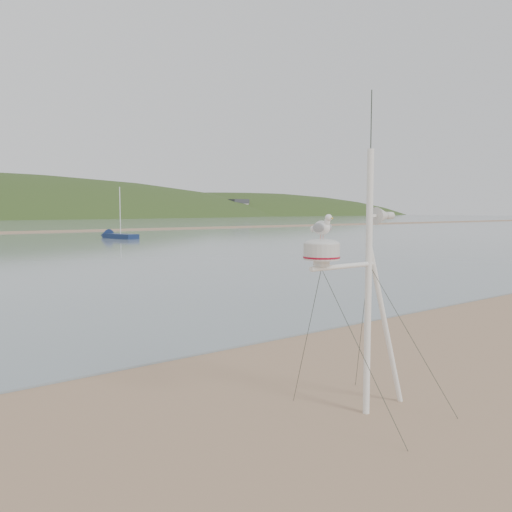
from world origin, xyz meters
TOP-DOWN VIEW (x-y plane):
  - ground at (0.00, 0.00)m, footprint 560.00×560.00m
  - mast_rig at (2.77, -0.31)m, footprint 2.09×2.23m
  - sailboat_blue_far at (20.35, 48.83)m, footprint 2.56×5.96m

SIDE VIEW (x-z plane):
  - ground at x=0.00m, z-range 0.00..0.00m
  - sailboat_blue_far at x=20.35m, z-range -2.60..3.21m
  - mast_rig at x=2.77m, z-range -1.22..3.50m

